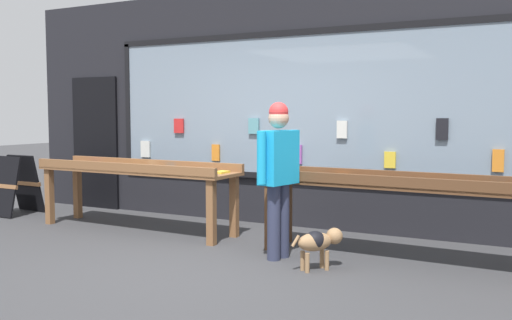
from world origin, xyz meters
name	(u,v)px	position (x,y,z in m)	size (l,w,h in m)	color
ground_plane	(197,266)	(0.00, 0.00, 0.00)	(40.00, 40.00, 0.00)	#38383A
shopfront_facade	(293,107)	(-0.01, 2.39, 1.61)	(8.98, 0.29, 3.24)	black
display_table_left	(136,174)	(-1.68, 1.15, 0.74)	(2.89, 0.75, 0.91)	brown
display_table_right	(394,190)	(1.68, 1.14, 0.73)	(2.88, 0.69, 0.91)	brown
person_browsing	(278,168)	(0.59, 0.66, 0.96)	(0.31, 0.64, 1.64)	#2D334C
small_dog	(318,242)	(1.12, 0.44, 0.28)	(0.40, 0.47, 0.40)	#99724C
sandwich_board_sign	(15,185)	(-4.08, 1.23, 0.45)	(0.63, 0.66, 0.88)	black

